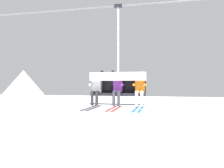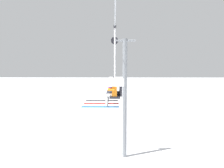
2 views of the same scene
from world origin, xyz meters
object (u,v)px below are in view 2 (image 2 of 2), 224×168
Objects in this scene: chairlift_chair at (116,83)px; skier_purple at (112,90)px; lift_tower_near at (125,96)px; skier_orange at (112,92)px; skier_white at (112,88)px.

skier_purple is at bearing -90.89° from chairlift_chair.
skier_orange is at bearing -7.31° from lift_tower_near.
chairlift_chair is 0.87m from skier_white.
lift_tower_near is at bearing 172.69° from skier_orange.
skier_white is 1.00× the size of skier_purple.
skier_purple reaches higher than skier_orange.
skier_white is at bearing 180.00° from skier_purple.
chairlift_chair is at bearing -6.27° from lift_tower_near.
lift_tower_near is 7.44m from skier_orange.
skier_white is at bearing -164.88° from chairlift_chair.
lift_tower_near reaches higher than chairlift_chair.
lift_tower_near is at bearing 171.86° from skier_purple.
skier_purple is at bearing 0.00° from skier_white.
lift_tower_near is 5.58× the size of skier_purple.
lift_tower_near reaches higher than skier_white.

